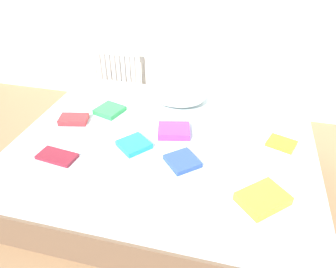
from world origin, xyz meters
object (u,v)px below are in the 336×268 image
at_px(radiator, 117,74).
at_px(textbook_maroon, 57,156).
at_px(bed, 166,164).
at_px(textbook_green, 110,110).
at_px(textbook_blue, 182,161).
at_px(textbook_orange, 282,143).
at_px(pillow, 178,94).
at_px(textbook_teal, 134,145).
at_px(textbook_purple, 174,131).
at_px(textbook_yellow, 263,199).
at_px(textbook_red, 74,119).

distance_m(radiator, textbook_maroon, 1.63).
relative_size(bed, textbook_green, 10.85).
relative_size(radiator, textbook_blue, 2.92).
bearing_deg(radiator, textbook_green, -70.22).
bearing_deg(bed, textbook_orange, 6.08).
relative_size(radiator, textbook_orange, 3.11).
distance_m(pillow, textbook_teal, 0.67).
bearing_deg(textbook_purple, textbook_green, 150.50).
distance_m(bed, textbook_yellow, 0.84).
bearing_deg(textbook_purple, textbook_blue, -80.68).
bearing_deg(textbook_teal, textbook_blue, 25.42).
bearing_deg(textbook_purple, textbook_maroon, -159.08).
xyz_separation_m(textbook_orange, textbook_purple, (-0.72, -0.04, 0.01)).
height_order(textbook_yellow, textbook_green, textbook_yellow).
bearing_deg(textbook_blue, textbook_teal, -146.04).
height_order(pillow, textbook_green, pillow).
bearing_deg(bed, textbook_blue, -57.07).
xyz_separation_m(radiator, textbook_red, (0.16, -1.19, 0.18)).
height_order(textbook_blue, textbook_teal, textbook_teal).
relative_size(bed, textbook_blue, 10.79).
height_order(bed, textbook_maroon, textbook_maroon).
xyz_separation_m(textbook_blue, textbook_purple, (-0.12, 0.29, 0.01)).
bearing_deg(bed, radiator, 125.55).
bearing_deg(textbook_purple, radiator, 114.76).
height_order(radiator, textbook_teal, radiator).
bearing_deg(textbook_green, textbook_red, -119.31).
bearing_deg(pillow, radiator, 139.04).
distance_m(textbook_purple, textbook_red, 0.75).
relative_size(radiator, textbook_maroon, 2.22).
height_order(pillow, textbook_orange, pillow).
bearing_deg(textbook_blue, textbook_yellow, 24.21).
height_order(textbook_yellow, textbook_purple, textbook_yellow).
xyz_separation_m(textbook_purple, textbook_maroon, (-0.65, -0.44, -0.01)).
height_order(textbook_purple, textbook_red, textbook_purple).
xyz_separation_m(bed, textbook_purple, (0.05, 0.04, 0.28)).
xyz_separation_m(textbook_teal, textbook_maroon, (-0.43, -0.23, -0.01)).
distance_m(textbook_purple, textbook_maroon, 0.78).
height_order(radiator, textbook_orange, radiator).
relative_size(bed, textbook_orange, 11.50).
bearing_deg(bed, textbook_maroon, -146.39).
height_order(textbook_yellow, textbook_teal, textbook_yellow).
height_order(textbook_orange, textbook_red, textbook_red).
height_order(bed, textbook_yellow, textbook_yellow).
bearing_deg(textbook_red, textbook_maroon, -88.75).
xyz_separation_m(textbook_yellow, textbook_green, (-1.14, 0.66, -0.01)).
distance_m(radiator, textbook_blue, 1.79).
bearing_deg(textbook_blue, textbook_red, -149.01).
distance_m(pillow, textbook_purple, 0.45).
bearing_deg(radiator, textbook_orange, -34.65).
distance_m(textbook_blue, textbook_maroon, 0.78).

